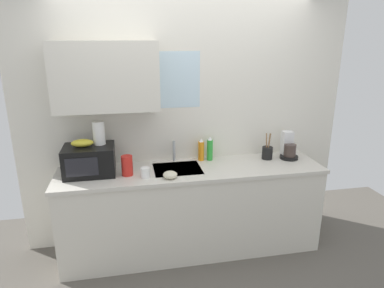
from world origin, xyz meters
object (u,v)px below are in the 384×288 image
(paper_towel_roll, at_px, (99,133))
(coffee_maker, at_px, (288,148))
(dish_soap_bottle_orange, at_px, (201,150))
(microwave, at_px, (89,160))
(small_bowl, at_px, (170,175))
(dish_soap_bottle_green, at_px, (210,149))
(cereal_canister, at_px, (127,166))
(mug_white, at_px, (145,173))
(utensil_crock, at_px, (267,152))
(banana_bunch, at_px, (82,143))

(paper_towel_roll, bearing_deg, coffee_maker, 0.25)
(paper_towel_roll, distance_m, dish_soap_bottle_orange, 1.04)
(paper_towel_roll, bearing_deg, dish_soap_bottle_orange, 6.43)
(microwave, distance_m, coffee_maker, 2.03)
(microwave, xyz_separation_m, small_bowl, (0.72, -0.25, -0.10))
(dish_soap_bottle_orange, bearing_deg, paper_towel_roll, -173.57)
(paper_towel_roll, distance_m, dish_soap_bottle_green, 1.13)
(dish_soap_bottle_green, relative_size, cereal_canister, 1.34)
(mug_white, height_order, utensil_crock, utensil_crock)
(microwave, relative_size, paper_towel_roll, 2.09)
(dish_soap_bottle_green, height_order, utensil_crock, utensil_crock)
(utensil_crock, bearing_deg, dish_soap_bottle_orange, 172.37)
(microwave, height_order, banana_bunch, banana_bunch)
(coffee_maker, distance_m, dish_soap_bottle_green, 0.84)
(banana_bunch, bearing_deg, paper_towel_roll, 18.43)
(coffee_maker, bearing_deg, mug_white, -170.74)
(utensil_crock, bearing_deg, coffee_maker, -2.85)
(microwave, xyz_separation_m, mug_white, (0.50, -0.19, -0.09))
(paper_towel_roll, distance_m, mug_white, 0.57)
(coffee_maker, relative_size, small_bowl, 2.15)
(microwave, height_order, small_bowl, microwave)
(microwave, height_order, cereal_canister, microwave)
(coffee_maker, bearing_deg, banana_bunch, -178.39)
(paper_towel_roll, height_order, dish_soap_bottle_green, paper_towel_roll)
(microwave, bearing_deg, dish_soap_bottle_orange, 8.49)
(cereal_canister, distance_m, small_bowl, 0.41)
(dish_soap_bottle_orange, xyz_separation_m, cereal_canister, (-0.76, -0.26, -0.02))
(banana_bunch, distance_m, coffee_maker, 2.08)
(banana_bunch, relative_size, small_bowl, 1.54)
(dish_soap_bottle_green, bearing_deg, small_bowl, -139.46)
(banana_bunch, bearing_deg, cereal_canister, -14.38)
(paper_towel_roll, xyz_separation_m, dish_soap_bottle_orange, (1.00, 0.11, -0.27))
(cereal_canister, relative_size, utensil_crock, 0.66)
(dish_soap_bottle_orange, bearing_deg, coffee_maker, -6.45)
(microwave, relative_size, dish_soap_bottle_green, 1.82)
(cereal_canister, distance_m, utensil_crock, 1.46)
(microwave, relative_size, banana_bunch, 2.30)
(mug_white, distance_m, small_bowl, 0.23)
(dish_soap_bottle_orange, bearing_deg, utensil_crock, -7.63)
(dish_soap_bottle_orange, distance_m, utensil_crock, 0.70)
(microwave, relative_size, dish_soap_bottle_orange, 1.94)
(microwave, xyz_separation_m, coffee_maker, (2.02, 0.06, -0.03))
(utensil_crock, bearing_deg, dish_soap_bottle_green, 172.23)
(microwave, height_order, utensil_crock, utensil_crock)
(coffee_maker, bearing_deg, utensil_crock, 177.15)
(microwave, bearing_deg, coffee_maker, 1.69)
(microwave, relative_size, cereal_canister, 2.45)
(banana_bunch, xyz_separation_m, mug_white, (0.55, -0.19, -0.26))
(mug_white, bearing_deg, dish_soap_bottle_green, 26.37)
(dish_soap_bottle_green, bearing_deg, paper_towel_roll, -174.65)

